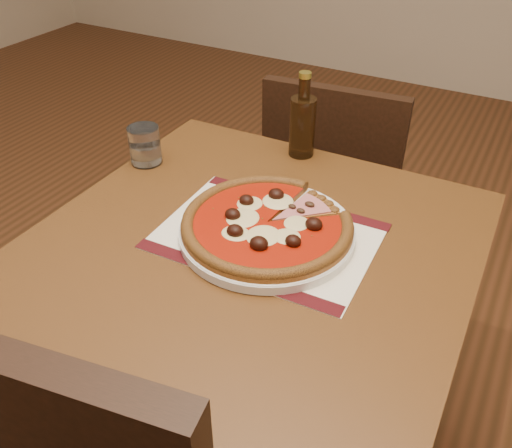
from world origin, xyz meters
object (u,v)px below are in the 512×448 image
at_px(table, 251,283).
at_px(pizza, 267,223).
at_px(bottle, 302,124).
at_px(water_glass, 145,145).
at_px(chair_far, 335,188).
at_px(plate, 267,232).

xyz_separation_m(table, pizza, (0.02, 0.03, 0.13)).
bearing_deg(bottle, water_glass, -145.05).
bearing_deg(chair_far, plate, 93.13).
bearing_deg(bottle, chair_far, 92.25).
bearing_deg(plate, table, -118.75).
bearing_deg(table, pizza, 61.25).
distance_m(chair_far, water_glass, 0.67).
relative_size(pizza, water_glass, 3.68).
distance_m(table, bottle, 0.41).
xyz_separation_m(chair_far, bottle, (0.01, -0.31, 0.35)).
height_order(pizza, water_glass, water_glass).
distance_m(pizza, bottle, 0.34).
relative_size(table, plate, 2.43).
distance_m(chair_far, plate, 0.70).
xyz_separation_m(table, plate, (0.02, 0.03, 0.11)).
relative_size(chair_far, pizza, 2.60).
relative_size(table, water_glass, 9.23).
xyz_separation_m(pizza, water_glass, (-0.38, 0.12, 0.01)).
relative_size(plate, pizza, 1.03).
bearing_deg(water_glass, table, -22.61).
bearing_deg(plate, water_glass, 162.57).
bearing_deg(table, water_glass, 157.39).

